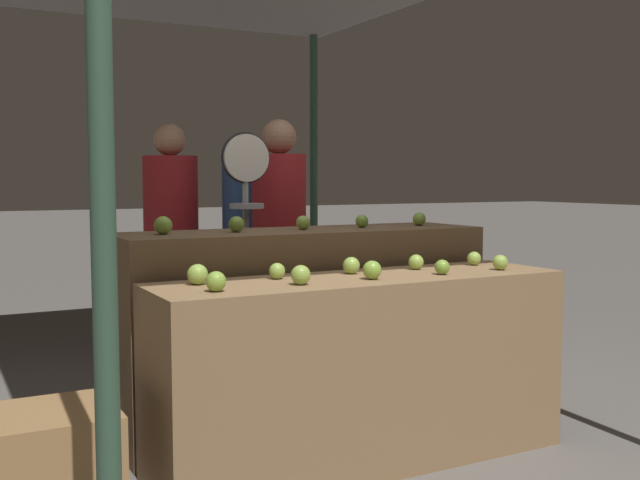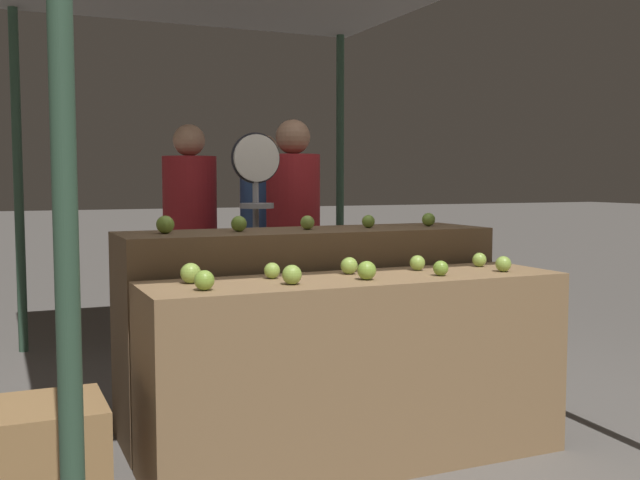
% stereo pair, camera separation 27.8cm
% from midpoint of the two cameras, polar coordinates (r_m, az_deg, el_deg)
% --- Properties ---
extents(ground_plane, '(60.00, 60.00, 0.00)m').
position_cam_midpoint_polar(ground_plane, '(3.64, 0.90, -16.48)').
color(ground_plane, '#66605B').
extents(display_counter_front, '(1.97, 0.55, 0.87)m').
position_cam_midpoint_polar(display_counter_front, '(3.50, 0.91, -9.87)').
color(display_counter_front, olive).
rests_on(display_counter_front, ground_plane).
extents(display_counter_back, '(1.97, 0.55, 1.05)m').
position_cam_midpoint_polar(display_counter_back, '(4.01, -3.28, -6.70)').
color(display_counter_back, brown).
rests_on(display_counter_back, ground_plane).
extents(apple_front_0, '(0.08, 0.08, 0.08)m').
position_cam_midpoint_polar(apple_front_0, '(3.02, -10.56, -3.14)').
color(apple_front_0, '#84AD3D').
rests_on(apple_front_0, display_counter_front).
extents(apple_front_1, '(0.08, 0.08, 0.08)m').
position_cam_midpoint_polar(apple_front_1, '(3.16, -4.00, -2.69)').
color(apple_front_1, '#8EB247').
rests_on(apple_front_1, display_counter_front).
extents(apple_front_2, '(0.08, 0.08, 0.08)m').
position_cam_midpoint_polar(apple_front_2, '(3.33, 1.61, -2.31)').
color(apple_front_2, '#84AD3D').
rests_on(apple_front_2, display_counter_front).
extents(apple_front_3, '(0.07, 0.07, 0.07)m').
position_cam_midpoint_polar(apple_front_3, '(3.52, 7.07, -2.07)').
color(apple_front_3, '#7AA338').
rests_on(apple_front_3, display_counter_front).
extents(apple_front_4, '(0.08, 0.08, 0.08)m').
position_cam_midpoint_polar(apple_front_4, '(3.74, 11.52, -1.69)').
color(apple_front_4, '#8EB247').
rests_on(apple_front_4, display_counter_front).
extents(apple_front_5, '(0.09, 0.09, 0.09)m').
position_cam_midpoint_polar(apple_front_5, '(3.23, -11.77, -2.59)').
color(apple_front_5, '#8EB247').
rests_on(apple_front_5, display_counter_front).
extents(apple_front_6, '(0.07, 0.07, 0.07)m').
position_cam_midpoint_polar(apple_front_6, '(3.35, -5.66, -2.38)').
color(apple_front_6, '#8EB247').
rests_on(apple_front_6, display_counter_front).
extents(apple_front_7, '(0.08, 0.08, 0.08)m').
position_cam_midpoint_polar(apple_front_7, '(3.52, 0.14, -1.95)').
color(apple_front_7, '#8EB247').
rests_on(apple_front_7, display_counter_front).
extents(apple_front_8, '(0.08, 0.08, 0.08)m').
position_cam_midpoint_polar(apple_front_8, '(3.70, 5.21, -1.69)').
color(apple_front_8, '#8EB247').
rests_on(apple_front_8, display_counter_front).
extents(apple_front_9, '(0.07, 0.07, 0.07)m').
position_cam_midpoint_polar(apple_front_9, '(3.93, 9.68, -1.40)').
color(apple_front_9, '#8EB247').
rests_on(apple_front_9, display_counter_front).
extents(apple_back_0, '(0.09, 0.09, 0.09)m').
position_cam_midpoint_polar(apple_back_0, '(3.69, -13.99, 1.09)').
color(apple_back_0, '#84AD3D').
rests_on(apple_back_0, display_counter_back).
extents(apple_back_1, '(0.08, 0.08, 0.08)m').
position_cam_midpoint_polar(apple_back_1, '(3.78, -8.49, 1.19)').
color(apple_back_1, '#7AA338').
rests_on(apple_back_1, display_counter_back).
extents(apple_back_2, '(0.07, 0.07, 0.07)m').
position_cam_midpoint_polar(apple_back_2, '(3.93, -3.33, 1.33)').
color(apple_back_2, '#8EB247').
rests_on(apple_back_2, display_counter_back).
extents(apple_back_3, '(0.07, 0.07, 0.07)m').
position_cam_midpoint_polar(apple_back_3, '(4.09, 1.27, 1.44)').
color(apple_back_3, '#7AA338').
rests_on(apple_back_3, display_counter_back).
extents(apple_back_4, '(0.08, 0.08, 0.08)m').
position_cam_midpoint_polar(apple_back_4, '(4.29, 5.74, 1.59)').
color(apple_back_4, '#7AA338').
rests_on(apple_back_4, display_counter_back).
extents(produce_scale, '(0.30, 0.20, 1.58)m').
position_cam_midpoint_polar(produce_scale, '(4.39, -7.46, 2.63)').
color(produce_scale, '#99999E').
rests_on(produce_scale, ground_plane).
extents(person_vendor_at_scale, '(0.45, 0.45, 1.69)m').
position_cam_midpoint_polar(person_vendor_at_scale, '(4.81, -4.77, 0.69)').
color(person_vendor_at_scale, '#2D2D38').
rests_on(person_vendor_at_scale, ground_plane).
extents(person_customer_left, '(0.43, 0.43, 1.62)m').
position_cam_midpoint_polar(person_customer_left, '(5.23, -7.19, 0.57)').
color(person_customer_left, '#2D2D38').
rests_on(person_customer_left, ground_plane).
extents(person_customer_right, '(0.43, 0.43, 1.69)m').
position_cam_midpoint_polar(person_customer_right, '(5.29, -12.76, 0.87)').
color(person_customer_right, '#2D2D38').
rests_on(person_customer_right, ground_plane).
extents(wooden_crate_side, '(0.45, 0.45, 0.45)m').
position_cam_midpoint_polar(wooden_crate_side, '(3.17, -21.98, -15.80)').
color(wooden_crate_side, '#9E7547').
rests_on(wooden_crate_side, ground_plane).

